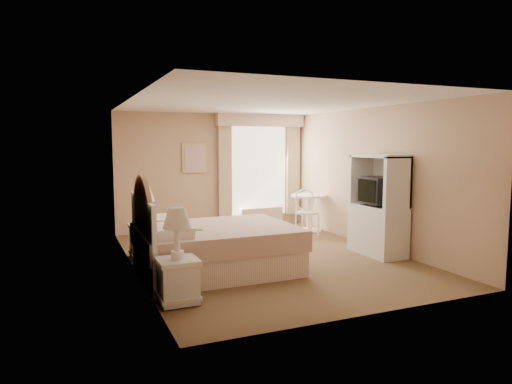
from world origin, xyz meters
name	(u,v)px	position (x,y,z in m)	size (l,w,h in m)	color
room	(266,181)	(0.00, 0.00, 1.25)	(4.21, 5.51, 2.51)	brown
window	(260,167)	(1.05, 2.65, 1.34)	(2.05, 0.22, 2.51)	white
framed_art	(194,158)	(-0.45, 2.71, 1.55)	(0.52, 0.04, 0.62)	#D3B381
bed	(209,247)	(-1.11, -0.46, 0.37)	(2.22, 1.75, 1.55)	#D5A58A
nightstand_near	(178,268)	(-1.84, -1.59, 0.42)	(0.46, 0.46, 1.11)	white
nightstand_far	(145,231)	(-1.84, 0.73, 0.44)	(0.48, 0.48, 1.16)	white
round_table	(309,207)	(1.75, 1.67, 0.52)	(0.74, 0.74, 0.78)	white
cafe_chair	(306,209)	(1.50, 1.36, 0.54)	(0.50, 0.50, 0.93)	white
armoire	(378,213)	(1.81, -0.55, 0.70)	(0.51, 1.01, 1.69)	white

